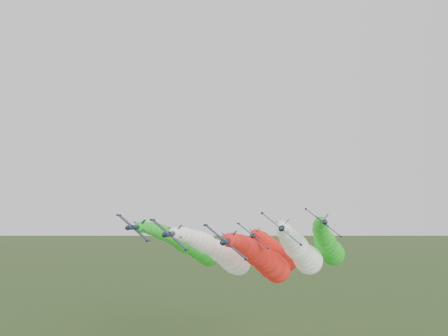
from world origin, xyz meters
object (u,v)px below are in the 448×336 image
at_px(jet_inner_right, 301,251).
at_px(jet_outer_right, 328,245).
at_px(jet_inner_left, 224,254).
at_px(jet_lead, 264,260).
at_px(jet_outer_left, 191,246).
at_px(jet_trail, 277,252).

xyz_separation_m(jet_inner_right, jet_outer_right, (7.84, 11.11, 1.03)).
bearing_deg(jet_inner_left, jet_outer_right, 19.07).
distance_m(jet_lead, jet_outer_right, 25.10).
relative_size(jet_inner_left, jet_outer_left, 1.00).
xyz_separation_m(jet_inner_left, jet_inner_right, (20.18, -1.42, 1.13)).
height_order(jet_outer_right, jet_trail, jet_outer_right).
xyz_separation_m(jet_inner_left, jet_trail, (13.54, 17.70, -0.64)).
relative_size(jet_outer_left, jet_trail, 0.99).
relative_size(jet_inner_left, jet_outer_right, 1.00).
xyz_separation_m(jet_lead, jet_outer_left, (-22.26, 17.87, 1.84)).
bearing_deg(jet_trail, jet_lead, -95.16).
bearing_deg(jet_inner_left, jet_lead, -37.98).
xyz_separation_m(jet_inner_left, jet_outer_left, (-11.10, 9.17, 1.34)).
distance_m(jet_lead, jet_inner_left, 14.16).
relative_size(jet_inner_right, jet_outer_right, 1.01).
xyz_separation_m(jet_outer_right, jet_trail, (-14.48, 8.02, -2.80)).
bearing_deg(jet_trail, jet_outer_right, -28.97).
bearing_deg(jet_inner_right, jet_outer_left, 161.31).
bearing_deg(jet_lead, jet_trail, 84.84).
bearing_deg(jet_inner_left, jet_inner_right, -4.02).
bearing_deg(jet_inner_right, jet_lead, -141.08).
bearing_deg(jet_outer_right, jet_trail, 151.03).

